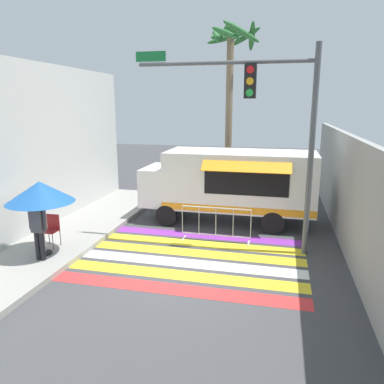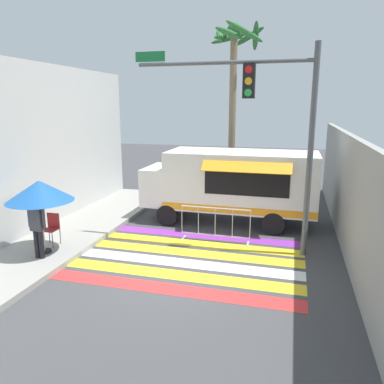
# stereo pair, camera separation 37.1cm
# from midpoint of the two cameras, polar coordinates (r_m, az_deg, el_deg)

# --- Properties ---
(ground_plane) EXTENTS (60.00, 60.00, 0.00)m
(ground_plane) POSITION_cam_midpoint_polar(r_m,az_deg,el_deg) (10.04, -2.43, -11.90)
(ground_plane) COLOR #424244
(sidewalk_left) EXTENTS (4.40, 16.00, 0.15)m
(sidewalk_left) POSITION_cam_midpoint_polar(r_m,az_deg,el_deg) (12.39, -26.64, -7.98)
(sidewalk_left) COLOR #99968E
(sidewalk_left) RESTS_ON ground_plane
(concrete_wall_right) EXTENTS (0.20, 16.00, 3.37)m
(concrete_wall_right) POSITION_cam_midpoint_polar(r_m,az_deg,el_deg) (12.16, 21.80, 0.03)
(concrete_wall_right) COLOR gray
(concrete_wall_right) RESTS_ON ground_plane
(crosswalk_painted) EXTENTS (6.40, 4.36, 0.01)m
(crosswalk_painted) POSITION_cam_midpoint_polar(r_m,az_deg,el_deg) (10.80, -1.16, -9.99)
(crosswalk_painted) COLOR red
(crosswalk_painted) RESTS_ON ground_plane
(food_truck) EXTENTS (6.21, 2.66, 2.63)m
(food_truck) POSITION_cam_midpoint_polar(r_m,az_deg,el_deg) (13.69, 4.55, 1.65)
(food_truck) COLOR white
(food_truck) RESTS_ON ground_plane
(traffic_signal_pole) EXTENTS (5.12, 0.29, 5.84)m
(traffic_signal_pole) POSITION_cam_midpoint_polar(r_m,az_deg,el_deg) (10.71, 11.32, 11.62)
(traffic_signal_pole) COLOR #515456
(traffic_signal_pole) RESTS_ON ground_plane
(patio_umbrella) EXTENTS (1.82, 1.82, 2.09)m
(patio_umbrella) POSITION_cam_midpoint_polar(r_m,az_deg,el_deg) (11.00, -23.06, -0.02)
(patio_umbrella) COLOR black
(patio_umbrella) RESTS_ON sidewalk_left
(folding_chair) EXTENTS (0.40, 0.40, 0.95)m
(folding_chair) POSITION_cam_midpoint_polar(r_m,az_deg,el_deg) (11.86, -21.44, -5.04)
(folding_chair) COLOR #4C4C51
(folding_chair) RESTS_ON sidewalk_left
(vendor_person) EXTENTS (0.53, 0.22, 1.69)m
(vendor_person) POSITION_cam_midpoint_polar(r_m,az_deg,el_deg) (10.83, -23.33, -4.77)
(vendor_person) COLOR black
(vendor_person) RESTS_ON sidewalk_left
(barricade_front) EXTENTS (2.22, 0.44, 1.12)m
(barricade_front) POSITION_cam_midpoint_polar(r_m,az_deg,el_deg) (11.89, 2.76, -4.94)
(barricade_front) COLOR #B7BABF
(barricade_front) RESTS_ON ground_plane
(palm_tree) EXTENTS (2.47, 2.65, 7.57)m
(palm_tree) POSITION_cam_midpoint_polar(r_m,az_deg,el_deg) (16.76, 5.32, 17.67)
(palm_tree) COLOR #7A664C
(palm_tree) RESTS_ON ground_plane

